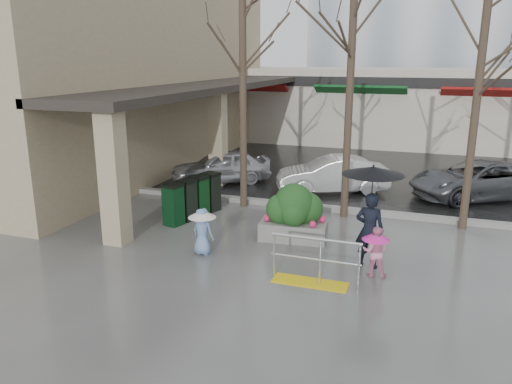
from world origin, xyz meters
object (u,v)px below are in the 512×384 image
Objects in this scene: child_pink at (375,248)px; car_b at (332,175)px; car_c at (478,180)px; woman at (371,206)px; child_blue at (202,227)px; car_a at (221,166)px; tree_midwest at (353,33)px; planter at (294,213)px; handrail at (313,267)px; tree_mideast at (483,47)px; tree_west at (243,40)px; news_boxes at (193,198)px.

car_b is (-2.20, 6.61, -0.01)m from child_pink.
child_pink is at bearing -49.81° from car_c.
woman is 6.52m from car_b.
child_blue is 0.31× the size of car_a.
car_a reaches higher than child_blue.
car_b is at bearing -74.89° from child_pink.
tree_midwest is 5.18m from planter.
car_b reaches higher than child_blue.
car_a is at bearing -113.10° from car_b.
handrail is 1.93m from woman.
tree_mideast is at bearing -134.94° from child_blue.
tree_mideast reaches higher than child_blue.
planter is (-2.05, 1.16, -0.73)m from woman.
tree_midwest is at bearing -79.04° from car_c.
planter is at bearing -125.64° from child_blue.
tree_west reaches higher than handrail.
tree_west reaches higher than car_c.
car_a is at bearing 125.33° from handrail.
car_a is at bearing 152.86° from tree_midwest.
child_pink is at bearing -116.32° from tree_mideast.
child_pink is 0.30× the size of car_a.
handrail is 9.08m from car_c.
woman is at bearing -29.63° from planter.
car_b is (4.22, 0.01, 0.00)m from car_a.
car_b and car_c have the same top height.
tree_mideast reaches higher than handrail.
car_a and car_c have the same top height.
child_blue is at bearing -44.33° from news_boxes.
handrail is 1.65× the size of child_blue.
woman reaches higher than child_pink.
car_c is (8.09, 5.05, 0.03)m from news_boxes.
news_boxes is 5.35m from car_b.
child_pink is 7.90m from car_c.
tree_midwest is at bearing -68.00° from woman.
handrail is 2.99m from child_blue.
woman is at bearing -5.19° from car_b.
tree_mideast is 1.76× the size of car_a.
child_blue is (-2.72, -4.07, -4.54)m from tree_midwest.
woman reaches higher than car_b.
car_c is at bearing -107.22° from woman.
tree_west is 6.03× the size of child_pink.
tree_midwest reaches higher than tree_west.
tree_mideast is 6.49m from car_b.
woman is at bearing -70.65° from child_pink.
planter is 0.82× the size of news_boxes.
child_pink is at bearing 34.79° from handrail.
car_a is at bearing 162.72° from tree_mideast.
woman is (0.97, 1.27, 1.07)m from handrail.
woman is 0.62× the size of car_b.
planter is at bearing 113.76° from handrail.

